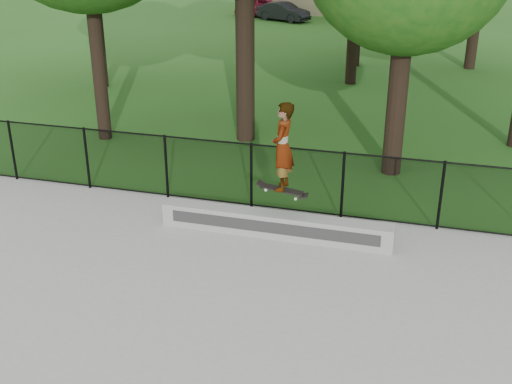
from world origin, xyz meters
TOP-DOWN VIEW (x-y plane):
  - ground at (0.00, 0.00)m, footprint 100.00×100.00m
  - concrete_slab at (0.00, 0.00)m, footprint 14.00×12.00m
  - grind_ledge at (0.84, 4.70)m, footprint 4.72×0.40m
  - car_a at (-7.28, 33.92)m, footprint 3.78×1.99m
  - car_b at (-5.65, 32.58)m, footprint 3.25×2.28m
  - car_c at (-1.23, 35.46)m, footprint 4.02×1.92m
  - skater_airborne at (0.97, 4.70)m, footprint 0.84×0.65m
  - chainlink_fence at (0.00, 5.90)m, footprint 16.06×0.06m

SIDE VIEW (x-z plane):
  - ground at x=0.00m, z-range 0.00..0.00m
  - concrete_slab at x=0.00m, z-range 0.00..0.06m
  - grind_ledge at x=0.84m, z-range 0.06..0.55m
  - car_b at x=-5.65m, z-range 0.00..1.10m
  - car_a at x=-7.28m, z-range 0.00..1.24m
  - car_c at x=-1.23m, z-range 0.00..1.25m
  - chainlink_fence at x=0.00m, z-range 0.06..1.56m
  - skater_airborne at x=0.97m, z-range 1.01..2.89m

